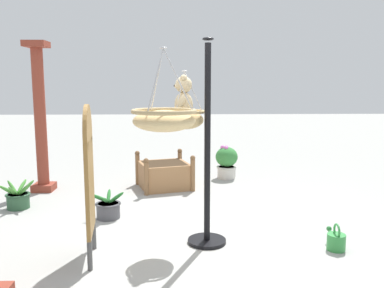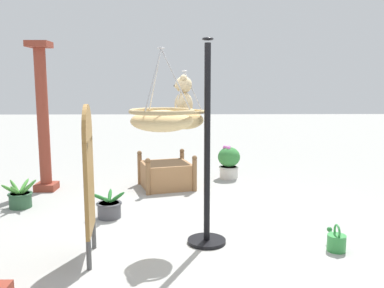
{
  "view_description": "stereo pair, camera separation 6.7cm",
  "coord_description": "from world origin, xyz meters",
  "px_view_note": "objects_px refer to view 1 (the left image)",
  "views": [
    {
      "loc": [
        -4.57,
        0.21,
        1.8
      ],
      "look_at": [
        -0.02,
        0.06,
        1.12
      ],
      "focal_mm": 37.43,
      "sensor_mm": 36.0,
      "label": 1
    },
    {
      "loc": [
        -4.57,
        0.14,
        1.8
      ],
      "look_at": [
        -0.02,
        0.06,
        1.12
      ],
      "focal_mm": 37.43,
      "sensor_mm": 36.0,
      "label": 2
    }
  ],
  "objects_px": {
    "display_pole_central": "(207,184)",
    "potted_plant_flowering_red": "(108,208)",
    "potted_plant_tall_leafy": "(18,198)",
    "display_sign_board": "(89,169)",
    "watering_can": "(336,241)",
    "hanging_basket_left_high": "(164,119)",
    "wooden_planter_box": "(164,174)",
    "potted_plant_small_succulent": "(227,161)",
    "hanging_basket_with_teddy": "(185,118)",
    "teddy_bear": "(182,100)",
    "greenhouse_pillar_left": "(40,121)"
  },
  "relations": [
    {
      "from": "greenhouse_pillar_left",
      "to": "potted_plant_tall_leafy",
      "type": "xyz_separation_m",
      "value": [
        -1.0,
        0.04,
        -1.05
      ]
    },
    {
      "from": "potted_plant_small_succulent",
      "to": "watering_can",
      "type": "xyz_separation_m",
      "value": [
        -3.45,
        -0.8,
        -0.22
      ]
    },
    {
      "from": "display_pole_central",
      "to": "watering_can",
      "type": "relative_size",
      "value": 6.56
    },
    {
      "from": "potted_plant_small_succulent",
      "to": "hanging_basket_with_teddy",
      "type": "bearing_deg",
      "value": 164.33
    },
    {
      "from": "potted_plant_small_succulent",
      "to": "wooden_planter_box",
      "type": "bearing_deg",
      "value": 120.47
    },
    {
      "from": "potted_plant_tall_leafy",
      "to": "display_sign_board",
      "type": "relative_size",
      "value": 0.35
    },
    {
      "from": "display_pole_central",
      "to": "wooden_planter_box",
      "type": "relative_size",
      "value": 2.14
    },
    {
      "from": "display_pole_central",
      "to": "potted_plant_tall_leafy",
      "type": "height_order",
      "value": "display_pole_central"
    },
    {
      "from": "potted_plant_small_succulent",
      "to": "hanging_basket_left_high",
      "type": "bearing_deg",
      "value": 166.27
    },
    {
      "from": "display_pole_central",
      "to": "wooden_planter_box",
      "type": "bearing_deg",
      "value": 12.87
    },
    {
      "from": "watering_can",
      "to": "display_pole_central",
      "type": "bearing_deg",
      "value": 80.13
    },
    {
      "from": "wooden_planter_box",
      "to": "hanging_basket_left_high",
      "type": "bearing_deg",
      "value": -177.84
    },
    {
      "from": "wooden_planter_box",
      "to": "watering_can",
      "type": "height_order",
      "value": "wooden_planter_box"
    },
    {
      "from": "greenhouse_pillar_left",
      "to": "display_sign_board",
      "type": "bearing_deg",
      "value": -153.07
    },
    {
      "from": "greenhouse_pillar_left",
      "to": "potted_plant_small_succulent",
      "type": "xyz_separation_m",
      "value": [
        0.83,
        -3.24,
        -0.88
      ]
    },
    {
      "from": "display_pole_central",
      "to": "hanging_basket_left_high",
      "type": "height_order",
      "value": "display_pole_central"
    },
    {
      "from": "wooden_planter_box",
      "to": "watering_can",
      "type": "xyz_separation_m",
      "value": [
        -2.76,
        -1.98,
        -0.14
      ]
    },
    {
      "from": "display_pole_central",
      "to": "teddy_bear",
      "type": "xyz_separation_m",
      "value": [
        0.15,
        0.27,
        0.94
      ]
    },
    {
      "from": "hanging_basket_with_teddy",
      "to": "display_sign_board",
      "type": "height_order",
      "value": "hanging_basket_with_teddy"
    },
    {
      "from": "wooden_planter_box",
      "to": "display_sign_board",
      "type": "xyz_separation_m",
      "value": [
        -2.9,
        0.65,
        0.71
      ]
    },
    {
      "from": "potted_plant_tall_leafy",
      "to": "watering_can",
      "type": "height_order",
      "value": "potted_plant_tall_leafy"
    },
    {
      "from": "display_pole_central",
      "to": "potted_plant_flowering_red",
      "type": "xyz_separation_m",
      "value": [
        0.9,
        1.28,
        -0.56
      ]
    },
    {
      "from": "hanging_basket_with_teddy",
      "to": "potted_plant_tall_leafy",
      "type": "relative_size",
      "value": 1.17
    },
    {
      "from": "hanging_basket_left_high",
      "to": "potted_plant_tall_leafy",
      "type": "xyz_separation_m",
      "value": [
        2.46,
        2.24,
        -1.37
      ]
    },
    {
      "from": "potted_plant_tall_leafy",
      "to": "display_sign_board",
      "type": "height_order",
      "value": "display_sign_board"
    },
    {
      "from": "display_pole_central",
      "to": "wooden_planter_box",
      "type": "distance_m",
      "value": 2.62
    },
    {
      "from": "display_pole_central",
      "to": "hanging_basket_with_teddy",
      "type": "relative_size",
      "value": 3.48
    },
    {
      "from": "hanging_basket_with_teddy",
      "to": "display_sign_board",
      "type": "relative_size",
      "value": 0.41
    },
    {
      "from": "hanging_basket_with_teddy",
      "to": "potted_plant_flowering_red",
      "type": "distance_m",
      "value": 1.81
    },
    {
      "from": "wooden_planter_box",
      "to": "display_sign_board",
      "type": "distance_m",
      "value": 3.06
    },
    {
      "from": "display_sign_board",
      "to": "watering_can",
      "type": "relative_size",
      "value": 4.6
    },
    {
      "from": "display_sign_board",
      "to": "hanging_basket_with_teddy",
      "type": "bearing_deg",
      "value": -61.11
    },
    {
      "from": "watering_can",
      "to": "teddy_bear",
      "type": "bearing_deg",
      "value": 76.77
    },
    {
      "from": "watering_can",
      "to": "potted_plant_small_succulent",
      "type": "bearing_deg",
      "value": 12.99
    },
    {
      "from": "teddy_bear",
      "to": "greenhouse_pillar_left",
      "type": "xyz_separation_m",
      "value": [
        2.23,
        2.36,
        -0.43
      ]
    },
    {
      "from": "teddy_bear",
      "to": "display_pole_central",
      "type": "bearing_deg",
      "value": -118.76
    },
    {
      "from": "hanging_basket_left_high",
      "to": "potted_plant_small_succulent",
      "type": "distance_m",
      "value": 4.57
    },
    {
      "from": "display_sign_board",
      "to": "watering_can",
      "type": "xyz_separation_m",
      "value": [
        0.14,
        -2.63,
        -0.85
      ]
    },
    {
      "from": "potted_plant_flowering_red",
      "to": "hanging_basket_with_teddy",
      "type": "bearing_deg",
      "value": -126.06
    },
    {
      "from": "potted_plant_flowering_red",
      "to": "display_pole_central",
      "type": "bearing_deg",
      "value": -125.12
    },
    {
      "from": "potted_plant_small_succulent",
      "to": "watering_can",
      "type": "relative_size",
      "value": 1.84
    },
    {
      "from": "potted_plant_flowering_red",
      "to": "wooden_planter_box",
      "type": "bearing_deg",
      "value": -23.69
    },
    {
      "from": "display_pole_central",
      "to": "watering_can",
      "type": "bearing_deg",
      "value": -99.87
    },
    {
      "from": "hanging_basket_with_teddy",
      "to": "wooden_planter_box",
      "type": "xyz_separation_m",
      "value": [
        2.36,
        0.32,
        -1.18
      ]
    },
    {
      "from": "hanging_basket_left_high",
      "to": "watering_can",
      "type": "xyz_separation_m",
      "value": [
        0.83,
        -1.84,
        -1.42
      ]
    },
    {
      "from": "potted_plant_flowering_red",
      "to": "hanging_basket_left_high",
      "type": "bearing_deg",
      "value": -156.92
    },
    {
      "from": "greenhouse_pillar_left",
      "to": "display_pole_central",
      "type": "bearing_deg",
      "value": -132.13
    },
    {
      "from": "greenhouse_pillar_left",
      "to": "potted_plant_small_succulent",
      "type": "relative_size",
      "value": 3.89
    },
    {
      "from": "hanging_basket_left_high",
      "to": "potted_plant_flowering_red",
      "type": "bearing_deg",
      "value": 23.08
    },
    {
      "from": "display_pole_central",
      "to": "hanging_basket_with_teddy",
      "type": "xyz_separation_m",
      "value": [
        0.15,
        0.25,
        0.72
      ]
    }
  ]
}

